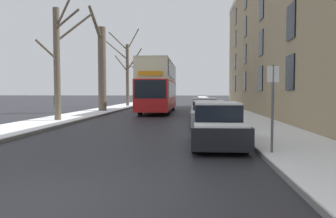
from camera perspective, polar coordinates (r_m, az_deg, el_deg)
ground_plane at (r=6.02m, az=-20.70°, el=-14.96°), size 320.00×320.00×0.00m
sidewalk_left at (r=58.80m, az=-3.91°, el=1.29°), size 3.06×130.00×0.16m
sidewalk_right at (r=58.31m, az=7.62°, el=1.25°), size 3.06×130.00×0.16m
terrace_facade_right at (r=26.41m, az=25.82°, el=12.62°), size 9.10×40.96×12.77m
bare_tree_left_0 at (r=20.59m, az=-18.59°, el=8.14°), size 2.59×2.57×7.96m
bare_tree_left_1 at (r=30.05m, az=-11.51°, el=7.56°), size 1.20×3.95×9.20m
bare_tree_left_2 at (r=40.31m, az=-7.16°, el=6.61°), size 4.44×1.77×9.55m
bare_tree_left_3 at (r=51.02m, az=-4.78°, el=4.67°), size 2.38×1.72×6.49m
double_decker_bus at (r=29.37m, az=-1.68°, el=4.32°), size 2.57×11.68×4.45m
parked_car_0 at (r=11.19m, az=8.53°, el=-2.96°), size 1.73×4.11×1.49m
parked_car_1 at (r=17.34m, az=7.00°, el=-0.94°), size 1.82×4.19×1.39m
parked_car_2 at (r=22.78m, az=6.35°, el=0.03°), size 1.85×4.39×1.42m
oncoming_van at (r=46.85m, az=-1.33°, el=2.17°), size 2.04×5.15×2.12m
pedestrian_left_sidewalk at (r=22.43m, az=-18.77°, el=0.68°), size 0.39×0.39×1.80m
street_sign_post at (r=9.46m, az=17.76°, el=0.68°), size 0.32×0.07×2.57m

